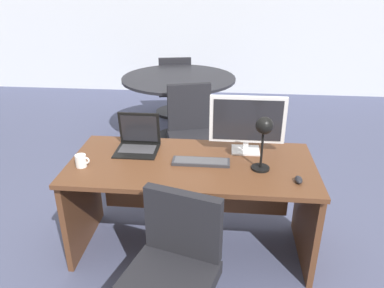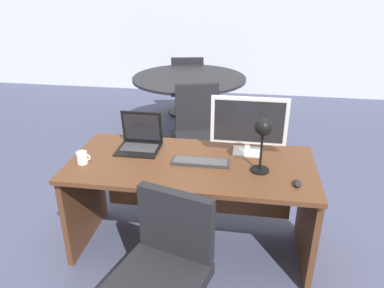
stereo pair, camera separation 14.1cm
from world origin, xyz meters
TOP-DOWN VIEW (x-y plane):
  - ground at (0.00, 1.50)m, footprint 12.00×12.00m
  - back_wall at (0.00, 4.11)m, footprint 10.00×0.10m
  - desk at (0.00, 0.05)m, footprint 1.67×0.77m
  - monitor at (0.37, 0.21)m, footprint 0.53×0.16m
  - laptop at (-0.41, 0.20)m, footprint 0.30×0.27m
  - keyboard at (0.07, -0.01)m, footprint 0.39×0.12m
  - mouse at (0.68, -0.20)m, footprint 0.05×0.08m
  - desk_lamp at (0.46, -0.08)m, footprint 0.12×0.14m
  - coffee_mug at (-0.72, -0.13)m, footprint 0.10×0.07m
  - office_chair at (-0.04, -0.76)m, footprint 0.57×0.59m
  - meeting_table at (-0.34, 2.01)m, footprint 1.33×1.33m
  - meeting_chair_near at (-0.52, 2.88)m, footprint 0.56×0.57m
  - meeting_chair_far at (-0.11, 1.16)m, footprint 0.57×0.58m

SIDE VIEW (x-z plane):
  - ground at x=0.00m, z-range 0.00..0.00m
  - meeting_chair_near at x=-0.52m, z-range -0.10..0.77m
  - office_chair at x=-0.04m, z-range -0.07..0.79m
  - meeting_chair_far at x=-0.11m, z-range -0.09..0.82m
  - desk at x=0.00m, z-range 0.15..0.87m
  - meeting_table at x=-0.34m, z-range 0.21..1.00m
  - keyboard at x=0.07m, z-range 0.73..0.75m
  - mouse at x=0.68m, z-range 0.73..0.76m
  - coffee_mug at x=-0.72m, z-range 0.73..0.81m
  - laptop at x=-0.41m, z-range 0.68..0.94m
  - monitor at x=0.37m, z-range 0.75..1.16m
  - desk_lamp at x=0.46m, z-range 0.81..1.19m
  - back_wall at x=0.00m, z-range 0.00..2.80m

